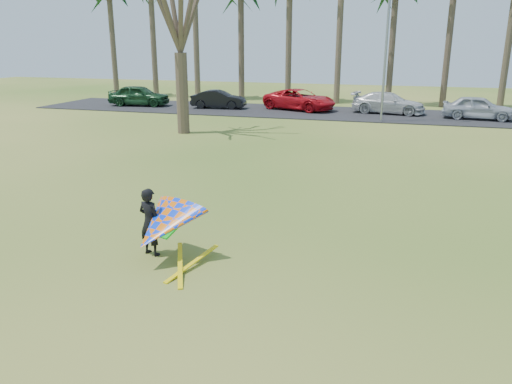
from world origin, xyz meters
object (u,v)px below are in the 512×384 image
(car_4, at_px, (478,108))
(kite_flyer, at_px, (161,225))
(car_0, at_px, (139,95))
(car_3, at_px, (388,103))
(car_1, at_px, (219,99))
(car_2, at_px, (300,100))
(streetlight, at_px, (389,47))

(car_4, xyz_separation_m, kite_flyer, (-9.28, -24.80, 0.06))
(kite_flyer, bearing_deg, car_0, 120.38)
(car_0, height_order, kite_flyer, kite_flyer)
(car_3, height_order, kite_flyer, kite_flyer)
(car_1, bearing_deg, car_0, 86.51)
(car_2, distance_m, car_4, 11.73)
(car_4, bearing_deg, car_0, 96.56)
(car_1, bearing_deg, car_2, -87.79)
(car_4, bearing_deg, kite_flyer, 166.28)
(streetlight, distance_m, car_1, 12.85)
(car_1, height_order, kite_flyer, kite_flyer)
(car_1, distance_m, kite_flyer, 26.49)
(car_1, bearing_deg, kite_flyer, -167.86)
(streetlight, relative_size, car_3, 1.65)
(car_2, bearing_deg, car_0, 116.16)
(car_0, distance_m, car_2, 12.25)
(car_2, height_order, kite_flyer, kite_flyer)
(car_4, height_order, kite_flyer, kite_flyer)
(car_0, distance_m, kite_flyer, 28.86)
(car_4, distance_m, kite_flyer, 26.48)
(streetlight, distance_m, car_2, 8.05)
(car_0, relative_size, car_3, 0.94)
(streetlight, height_order, car_4, streetlight)
(car_1, height_order, car_4, car_4)
(streetlight, bearing_deg, car_4, 24.76)
(streetlight, height_order, car_0, streetlight)
(kite_flyer, bearing_deg, car_4, 69.49)
(kite_flyer, bearing_deg, car_3, 81.77)
(car_3, bearing_deg, streetlight, -172.83)
(car_3, xyz_separation_m, kite_flyer, (-3.75, -25.93, 0.08))
(car_2, bearing_deg, streetlight, -101.16)
(car_0, relative_size, car_1, 1.15)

